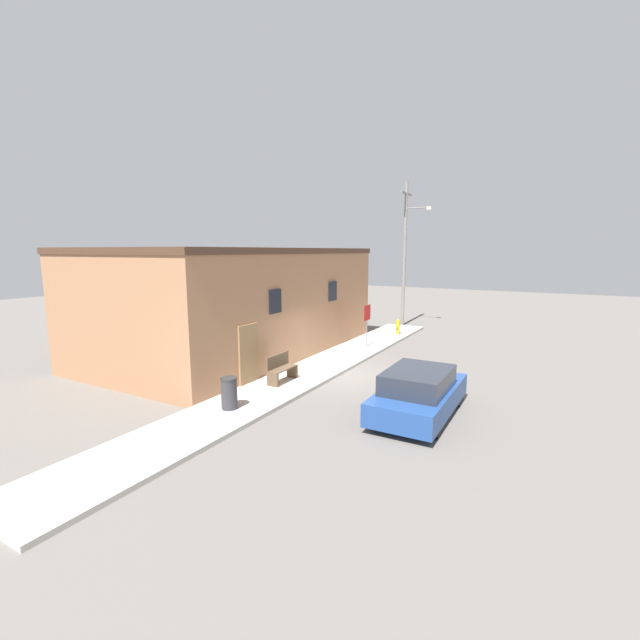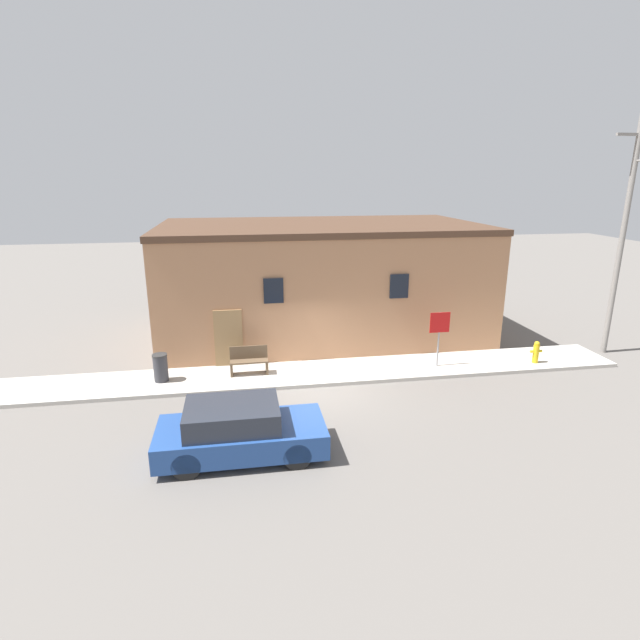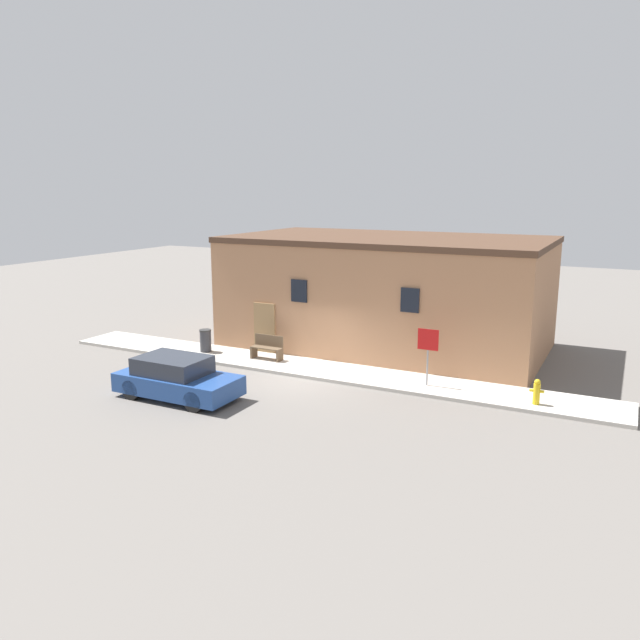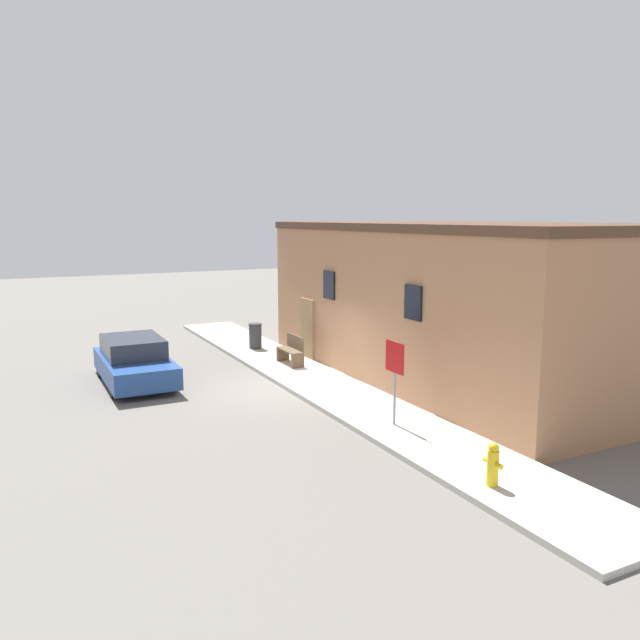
{
  "view_description": "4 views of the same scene",
  "coord_description": "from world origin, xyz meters",
  "px_view_note": "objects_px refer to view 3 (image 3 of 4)",
  "views": [
    {
      "loc": [
        -14.15,
        -7.05,
        4.71
      ],
      "look_at": [
        0.35,
        1.12,
        2.0
      ],
      "focal_mm": 24.0,
      "sensor_mm": 36.0,
      "label": 1
    },
    {
      "loc": [
        -2.34,
        -15.02,
        6.75
      ],
      "look_at": [
        0.35,
        1.12,
        2.0
      ],
      "focal_mm": 28.0,
      "sensor_mm": 36.0,
      "label": 2
    },
    {
      "loc": [
        10.73,
        -19.2,
        6.85
      ],
      "look_at": [
        0.35,
        1.12,
        2.0
      ],
      "focal_mm": 35.0,
      "sensor_mm": 36.0,
      "label": 3
    },
    {
      "loc": [
        16.48,
        -7.05,
        5.0
      ],
      "look_at": [
        0.35,
        1.12,
        2.0
      ],
      "focal_mm": 35.0,
      "sensor_mm": 36.0,
      "label": 4
    }
  ],
  "objects_px": {
    "stop_sign": "(428,346)",
    "parked_car": "(177,378)",
    "bench": "(267,348)",
    "fire_hydrant": "(537,392)",
    "trash_bin": "(206,340)"
  },
  "relations": [
    {
      "from": "stop_sign",
      "to": "trash_bin",
      "type": "bearing_deg",
      "value": 178.77
    },
    {
      "from": "fire_hydrant",
      "to": "parked_car",
      "type": "bearing_deg",
      "value": -157.91
    },
    {
      "from": "stop_sign",
      "to": "bench",
      "type": "xyz_separation_m",
      "value": [
        -6.72,
        0.38,
        -0.95
      ]
    },
    {
      "from": "bench",
      "to": "parked_car",
      "type": "xyz_separation_m",
      "value": [
        -0.39,
        -5.05,
        0.08
      ]
    },
    {
      "from": "bench",
      "to": "stop_sign",
      "type": "bearing_deg",
      "value": -3.22
    },
    {
      "from": "fire_hydrant",
      "to": "parked_car",
      "type": "xyz_separation_m",
      "value": [
        -10.79,
        -4.38,
        0.13
      ]
    },
    {
      "from": "fire_hydrant",
      "to": "bench",
      "type": "xyz_separation_m",
      "value": [
        -10.4,
        0.67,
        0.04
      ]
    },
    {
      "from": "trash_bin",
      "to": "stop_sign",
      "type": "bearing_deg",
      "value": -1.23
    },
    {
      "from": "fire_hydrant",
      "to": "stop_sign",
      "type": "relative_size",
      "value": 0.41
    },
    {
      "from": "trash_bin",
      "to": "bench",
      "type": "bearing_deg",
      "value": 3.33
    },
    {
      "from": "trash_bin",
      "to": "parked_car",
      "type": "height_order",
      "value": "parked_car"
    },
    {
      "from": "bench",
      "to": "parked_car",
      "type": "bearing_deg",
      "value": -94.42
    },
    {
      "from": "fire_hydrant",
      "to": "stop_sign",
      "type": "height_order",
      "value": "stop_sign"
    },
    {
      "from": "stop_sign",
      "to": "trash_bin",
      "type": "height_order",
      "value": "stop_sign"
    },
    {
      "from": "stop_sign",
      "to": "parked_car",
      "type": "height_order",
      "value": "stop_sign"
    }
  ]
}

